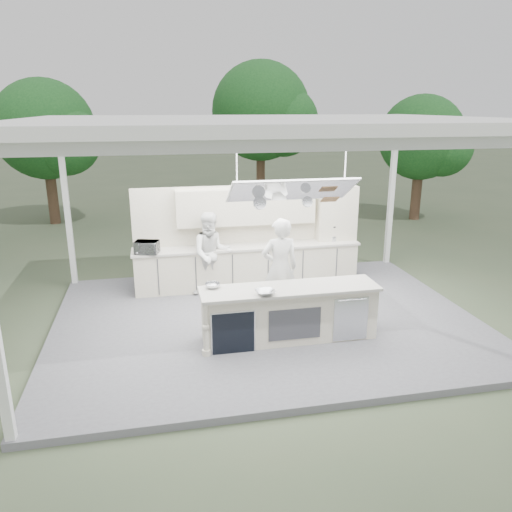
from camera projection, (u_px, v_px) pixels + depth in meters
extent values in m
plane|color=#454F36|center=(266.00, 324.00, 9.67)|extent=(90.00, 90.00, 0.00)
cube|color=slate|center=(266.00, 321.00, 9.65)|extent=(8.00, 6.00, 0.12)
cube|color=white|center=(391.00, 197.00, 12.62)|extent=(0.12, 0.12, 3.70)
cube|color=white|center=(67.00, 209.00, 11.09)|extent=(0.12, 0.12, 3.70)
cube|color=white|center=(268.00, 123.00, 8.58)|extent=(8.20, 6.20, 0.16)
cube|color=white|center=(323.00, 144.00, 5.91)|extent=(8.00, 0.12, 0.16)
cube|color=white|center=(239.00, 126.00, 11.34)|extent=(8.00, 0.12, 0.16)
cube|color=white|center=(27.00, 135.00, 7.86)|extent=(0.12, 6.00, 0.16)
cube|color=white|center=(469.00, 130.00, 9.39)|extent=(0.12, 6.00, 0.16)
cube|color=white|center=(292.00, 190.00, 8.07)|extent=(2.00, 0.71, 0.43)
cube|color=white|center=(292.00, 190.00, 8.07)|extent=(2.06, 0.76, 0.46)
cylinder|color=white|center=(237.00, 162.00, 7.76)|extent=(0.02, 0.02, 0.95)
cylinder|color=white|center=(346.00, 159.00, 8.11)|extent=(0.02, 0.02, 0.95)
cylinder|color=silver|center=(260.00, 203.00, 8.18)|extent=(0.22, 0.14, 0.21)
cylinder|color=silver|center=(307.00, 202.00, 8.29)|extent=(0.18, 0.12, 0.18)
cube|color=olive|center=(330.00, 199.00, 8.38)|extent=(0.28, 0.18, 0.12)
cube|color=beige|center=(289.00, 314.00, 8.70)|extent=(3.00, 0.70, 0.90)
cube|color=beige|center=(290.00, 289.00, 8.57)|extent=(3.10, 0.78, 0.05)
cylinder|color=beige|center=(206.00, 330.00, 8.08)|extent=(0.11, 0.11, 0.92)
cube|color=black|center=(233.00, 333.00, 8.19)|extent=(0.70, 0.04, 0.72)
cube|color=silver|center=(233.00, 333.00, 8.19)|extent=(0.74, 0.03, 0.72)
cube|color=#38383D|center=(295.00, 324.00, 8.38)|extent=(0.90, 0.02, 0.55)
cube|color=silver|center=(351.00, 319.00, 8.57)|extent=(0.62, 0.02, 0.78)
cube|color=beige|center=(248.00, 266.00, 11.29)|extent=(5.00, 0.65, 0.90)
cube|color=beige|center=(248.00, 246.00, 11.15)|extent=(5.08, 0.72, 0.05)
cube|color=beige|center=(245.00, 234.00, 11.37)|extent=(5.00, 0.10, 2.25)
cube|color=beige|center=(246.00, 206.00, 11.06)|extent=(3.10, 0.38, 0.80)
cube|color=beige|center=(336.00, 214.00, 11.49)|extent=(0.90, 0.45, 1.30)
cube|color=olive|center=(336.00, 214.00, 11.49)|extent=(0.84, 0.40, 0.03)
cylinder|color=silver|center=(333.00, 238.00, 11.50)|extent=(0.20, 0.20, 0.12)
cylinder|color=black|center=(333.00, 231.00, 11.45)|extent=(0.17, 0.17, 0.20)
cylinder|color=black|center=(347.00, 238.00, 11.57)|extent=(0.16, 0.16, 0.10)
cone|color=black|center=(347.00, 231.00, 11.52)|extent=(0.14, 0.14, 0.24)
cylinder|color=brown|center=(52.00, 194.00, 17.66)|extent=(0.36, 0.36, 2.10)
sphere|color=#256425|center=(45.00, 129.00, 17.02)|extent=(3.40, 3.40, 3.40)
sphere|color=#256425|center=(64.00, 140.00, 16.77)|extent=(2.38, 2.38, 2.38)
cylinder|color=brown|center=(261.00, 176.00, 21.05)|extent=(0.36, 0.36, 2.45)
sphere|color=#256425|center=(261.00, 111.00, 20.29)|extent=(4.00, 4.00, 4.00)
sphere|color=#256425|center=(283.00, 122.00, 20.00)|extent=(2.80, 2.80, 2.80)
cylinder|color=brown|center=(416.00, 193.00, 18.36)|extent=(0.36, 0.36, 1.92)
sphere|color=#256425|center=(421.00, 137.00, 17.78)|extent=(3.00, 3.00, 3.00)
sphere|color=#256425|center=(443.00, 147.00, 17.56)|extent=(2.10, 2.10, 2.10)
imported|color=white|center=(280.00, 268.00, 9.48)|extent=(0.73, 0.49, 1.95)
imported|color=white|center=(212.00, 254.00, 10.66)|extent=(0.89, 0.70, 1.80)
imported|color=#B2B5B9|center=(147.00, 247.00, 10.49)|extent=(0.56, 0.45, 0.27)
imported|color=#B5B8BC|center=(265.00, 292.00, 8.22)|extent=(0.37, 0.37, 0.08)
imported|color=silver|center=(213.00, 286.00, 8.53)|extent=(0.33, 0.33, 0.08)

